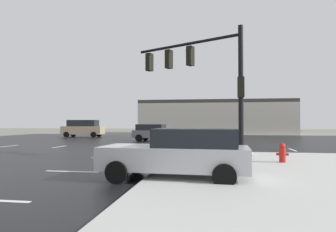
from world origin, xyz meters
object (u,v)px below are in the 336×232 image
(fire_hydrant, at_px, (282,153))
(sedan_silver, at_px, (180,153))
(traffic_signal_mast, at_px, (202,71))
(suv_tan, at_px, (83,128))
(sedan_grey, at_px, (156,132))

(fire_hydrant, xyz_separation_m, sedan_silver, (-3.82, -3.78, 0.32))
(traffic_signal_mast, xyz_separation_m, suv_tan, (-14.97, 19.44, -3.18))
(fire_hydrant, relative_size, sedan_silver, 0.17)
(sedan_silver, bearing_deg, fire_hydrant, -132.63)
(traffic_signal_mast, height_order, sedan_grey, traffic_signal_mast)
(sedan_grey, distance_m, suv_tan, 12.15)
(fire_hydrant, height_order, sedan_grey, sedan_grey)
(sedan_silver, bearing_deg, sedan_grey, -73.95)
(sedan_silver, relative_size, sedan_grey, 0.99)
(sedan_silver, height_order, sedan_grey, same)
(suv_tan, bearing_deg, fire_hydrant, 127.87)
(fire_hydrant, height_order, sedan_silver, sedan_silver)
(fire_hydrant, xyz_separation_m, sedan_grey, (-8.11, 14.26, 0.32))
(fire_hydrant, bearing_deg, sedan_silver, -135.32)
(fire_hydrant, bearing_deg, traffic_signal_mast, 156.86)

